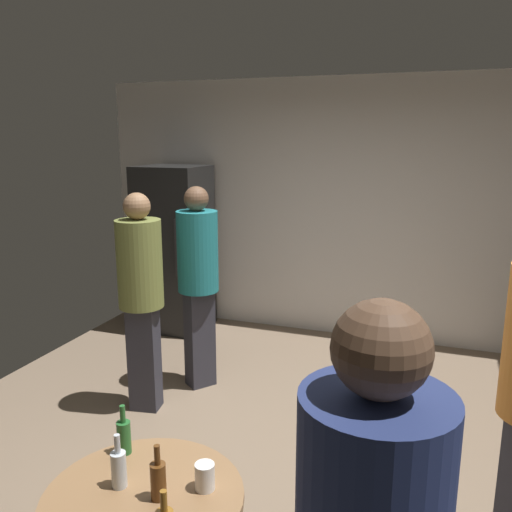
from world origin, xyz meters
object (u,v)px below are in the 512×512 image
object	(u,v)px
refrigerator	(175,249)
plastic_cup_white	(205,476)
person_in_olive_shirt	(141,286)
beer_bottle_clear	(119,468)
beer_bottle_green	(124,436)
beer_bottle_brown	(158,479)
person_in_teal_shirt	(198,272)

from	to	relation	value
refrigerator	plastic_cup_white	bearing A→B (deg)	-60.03
refrigerator	person_in_olive_shirt	bearing A→B (deg)	-69.51
refrigerator	person_in_olive_shirt	size ratio (longest dim) A/B	1.05
beer_bottle_clear	plastic_cup_white	size ratio (longest dim) A/B	2.09
beer_bottle_clear	person_in_olive_shirt	distance (m)	2.01
refrigerator	beer_bottle_green	xyz separation A→B (m)	(1.51, -3.27, -0.08)
refrigerator	beer_bottle_brown	bearing A→B (deg)	-62.68
beer_bottle_green	beer_bottle_clear	distance (m)	0.23
beer_bottle_green	plastic_cup_white	bearing A→B (deg)	-13.21
refrigerator	plastic_cup_white	distance (m)	3.90
beer_bottle_green	person_in_olive_shirt	xyz separation A→B (m)	(-0.86, 1.55, 0.18)
beer_bottle_clear	refrigerator	bearing A→B (deg)	114.92
beer_bottle_clear	beer_bottle_brown	bearing A→B (deg)	-3.50
beer_bottle_brown	refrigerator	bearing A→B (deg)	117.32
person_in_teal_shirt	plastic_cup_white	bearing A→B (deg)	-26.44
beer_bottle_green	refrigerator	bearing A→B (deg)	114.69
beer_bottle_brown	person_in_teal_shirt	world-z (taller)	person_in_teal_shirt
beer_bottle_green	person_in_olive_shirt	world-z (taller)	person_in_olive_shirt
plastic_cup_white	beer_bottle_clear	bearing A→B (deg)	-162.80
refrigerator	beer_bottle_clear	distance (m)	3.84
beer_bottle_green	plastic_cup_white	world-z (taller)	beer_bottle_green
beer_bottle_clear	person_in_teal_shirt	bearing A→B (deg)	108.11
person_in_olive_shirt	beer_bottle_brown	bearing A→B (deg)	23.93
beer_bottle_brown	person_in_olive_shirt	bearing A→B (deg)	123.27
beer_bottle_brown	plastic_cup_white	distance (m)	0.19
plastic_cup_white	person_in_olive_shirt	bearing A→B (deg)	128.26
beer_bottle_brown	beer_bottle_clear	bearing A→B (deg)	176.50
refrigerator	beer_bottle_green	size ratio (longest dim) A/B	7.83
plastic_cup_white	person_in_teal_shirt	size ratio (longest dim) A/B	0.06
plastic_cup_white	person_in_olive_shirt	size ratio (longest dim) A/B	0.06
person_in_olive_shirt	person_in_teal_shirt	xyz separation A→B (m)	(0.23, 0.52, 0.00)
refrigerator	beer_bottle_brown	xyz separation A→B (m)	(1.80, -3.49, -0.08)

